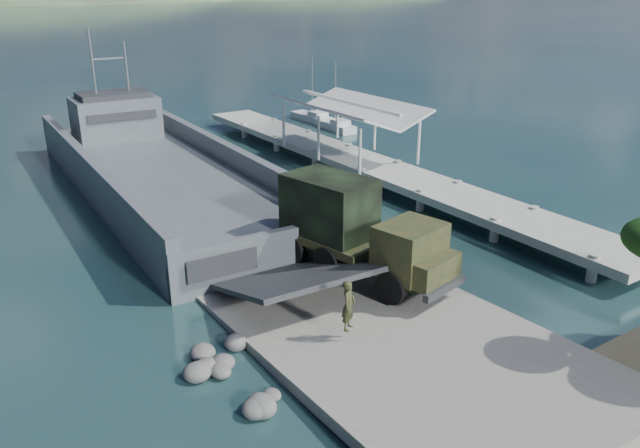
{
  "coord_description": "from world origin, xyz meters",
  "views": [
    {
      "loc": [
        -14.1,
        -17.13,
        13.2
      ],
      "look_at": [
        1.24,
        6.0,
        2.53
      ],
      "focal_mm": 35.0,
      "sensor_mm": 36.0,
      "label": 1
    }
  ],
  "objects_px": {
    "soldier": "(348,315)",
    "sailboat_near": "(336,126)",
    "military_truck": "(355,229)",
    "pier": "(357,153)",
    "landing_craft": "(162,181)",
    "sailboat_far": "(313,118)"
  },
  "relations": [
    {
      "from": "military_truck",
      "to": "sailboat_near",
      "type": "distance_m",
      "value": 33.12
    },
    {
      "from": "soldier",
      "to": "sailboat_near",
      "type": "distance_m",
      "value": 39.12
    },
    {
      "from": "landing_craft",
      "to": "military_truck",
      "type": "distance_m",
      "value": 18.05
    },
    {
      "from": "landing_craft",
      "to": "sailboat_far",
      "type": "distance_m",
      "value": 25.75
    },
    {
      "from": "military_truck",
      "to": "landing_craft",
      "type": "bearing_deg",
      "value": 87.09
    },
    {
      "from": "landing_craft",
      "to": "soldier",
      "type": "relative_size",
      "value": 18.61
    },
    {
      "from": "soldier",
      "to": "sailboat_far",
      "type": "height_order",
      "value": "sailboat_far"
    },
    {
      "from": "landing_craft",
      "to": "sailboat_far",
      "type": "height_order",
      "value": "landing_craft"
    },
    {
      "from": "military_truck",
      "to": "sailboat_near",
      "type": "relative_size",
      "value": 1.46
    },
    {
      "from": "soldier",
      "to": "pier",
      "type": "bearing_deg",
      "value": 16.98
    },
    {
      "from": "pier",
      "to": "military_truck",
      "type": "distance_m",
      "value": 18.08
    },
    {
      "from": "landing_craft",
      "to": "sailboat_far",
      "type": "bearing_deg",
      "value": 35.94
    },
    {
      "from": "pier",
      "to": "soldier",
      "type": "height_order",
      "value": "pier"
    },
    {
      "from": "landing_craft",
      "to": "pier",
      "type": "bearing_deg",
      "value": -11.51
    },
    {
      "from": "military_truck",
      "to": "sailboat_far",
      "type": "distance_m",
      "value": 37.07
    },
    {
      "from": "sailboat_near",
      "to": "soldier",
      "type": "bearing_deg",
      "value": -120.85
    },
    {
      "from": "military_truck",
      "to": "sailboat_near",
      "type": "bearing_deg",
      "value": 44.3
    },
    {
      "from": "soldier",
      "to": "military_truck",
      "type": "bearing_deg",
      "value": 16.0
    },
    {
      "from": "pier",
      "to": "landing_craft",
      "type": "relative_size",
      "value": 1.17
    },
    {
      "from": "pier",
      "to": "landing_craft",
      "type": "xyz_separation_m",
      "value": [
        -13.82,
        3.35,
        -0.7
      ]
    },
    {
      "from": "pier",
      "to": "military_truck",
      "type": "xyz_separation_m",
      "value": [
        -10.9,
        -14.38,
        1.03
      ]
    },
    {
      "from": "pier",
      "to": "military_truck",
      "type": "relative_size",
      "value": 4.57
    }
  ]
}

